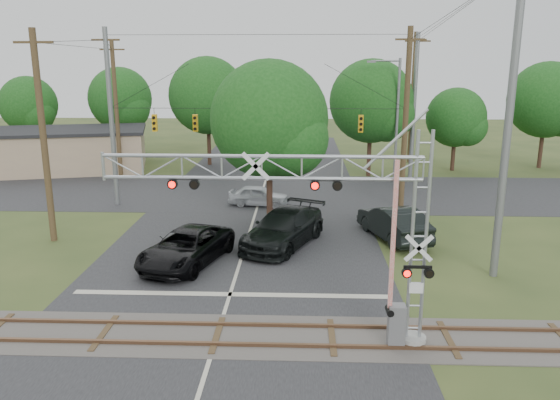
{
  "coord_description": "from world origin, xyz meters",
  "views": [
    {
      "loc": [
        2.88,
        -15.21,
        9.23
      ],
      "look_at": [
        1.98,
        7.5,
        3.55
      ],
      "focal_mm": 35.0,
      "sensor_mm": 36.0,
      "label": 1
    }
  ],
  "objects_px": {
    "car_dark": "(284,228)",
    "pickup_black": "(186,247)",
    "traffic_signal_span": "(271,120)",
    "crossing_gantry": "(322,216)",
    "streetlight": "(395,115)",
    "sedan_silver": "(259,196)",
    "commercial_building": "(54,150)"
  },
  "relations": [
    {
      "from": "sedan_silver",
      "to": "crossing_gantry",
      "type": "bearing_deg",
      "value": -162.1
    },
    {
      "from": "crossing_gantry",
      "to": "traffic_signal_span",
      "type": "bearing_deg",
      "value": 98.25
    },
    {
      "from": "car_dark",
      "to": "crossing_gantry",
      "type": "bearing_deg",
      "value": -57.77
    },
    {
      "from": "car_dark",
      "to": "pickup_black",
      "type": "bearing_deg",
      "value": -123.28
    },
    {
      "from": "car_dark",
      "to": "commercial_building",
      "type": "height_order",
      "value": "commercial_building"
    },
    {
      "from": "traffic_signal_span",
      "to": "commercial_building",
      "type": "xyz_separation_m",
      "value": [
        -19.89,
        11.8,
        -3.87
      ]
    },
    {
      "from": "crossing_gantry",
      "to": "traffic_signal_span",
      "type": "xyz_separation_m",
      "value": [
        -2.66,
        18.36,
        1.22
      ]
    },
    {
      "from": "car_dark",
      "to": "commercial_building",
      "type": "bearing_deg",
      "value": 160.07
    },
    {
      "from": "traffic_signal_span",
      "to": "streetlight",
      "type": "distance_m",
      "value": 11.75
    },
    {
      "from": "traffic_signal_span",
      "to": "sedan_silver",
      "type": "bearing_deg",
      "value": 170.97
    },
    {
      "from": "crossing_gantry",
      "to": "pickup_black",
      "type": "xyz_separation_m",
      "value": [
        -6.08,
        7.35,
        -3.66
      ]
    },
    {
      "from": "crossing_gantry",
      "to": "commercial_building",
      "type": "relative_size",
      "value": 0.62
    },
    {
      "from": "pickup_black",
      "to": "car_dark",
      "type": "xyz_separation_m",
      "value": [
        4.5,
        2.95,
        0.1
      ]
    },
    {
      "from": "sedan_silver",
      "to": "streetlight",
      "type": "bearing_deg",
      "value": -46.95
    },
    {
      "from": "pickup_black",
      "to": "commercial_building",
      "type": "height_order",
      "value": "commercial_building"
    },
    {
      "from": "traffic_signal_span",
      "to": "streetlight",
      "type": "relative_size",
      "value": 2.0
    },
    {
      "from": "crossing_gantry",
      "to": "car_dark",
      "type": "bearing_deg",
      "value": 98.71
    },
    {
      "from": "crossing_gantry",
      "to": "commercial_building",
      "type": "bearing_deg",
      "value": 126.78
    },
    {
      "from": "traffic_signal_span",
      "to": "sedan_silver",
      "type": "height_order",
      "value": "traffic_signal_span"
    },
    {
      "from": "crossing_gantry",
      "to": "car_dark",
      "type": "xyz_separation_m",
      "value": [
        -1.58,
        10.3,
        -3.56
      ]
    },
    {
      "from": "commercial_building",
      "to": "streetlight",
      "type": "distance_m",
      "value": 29.58
    },
    {
      "from": "crossing_gantry",
      "to": "sedan_silver",
      "type": "distance_m",
      "value": 19.21
    },
    {
      "from": "pickup_black",
      "to": "commercial_building",
      "type": "distance_m",
      "value": 28.16
    },
    {
      "from": "car_dark",
      "to": "sedan_silver",
      "type": "xyz_separation_m",
      "value": [
        -1.94,
        8.2,
        -0.25
      ]
    },
    {
      "from": "crossing_gantry",
      "to": "pickup_black",
      "type": "distance_m",
      "value": 10.22
    },
    {
      "from": "sedan_silver",
      "to": "car_dark",
      "type": "bearing_deg",
      "value": -159.55
    },
    {
      "from": "pickup_black",
      "to": "streetlight",
      "type": "xyz_separation_m",
      "value": [
        12.56,
        18.39,
        4.58
      ]
    },
    {
      "from": "crossing_gantry",
      "to": "streetlight",
      "type": "height_order",
      "value": "streetlight"
    },
    {
      "from": "traffic_signal_span",
      "to": "car_dark",
      "type": "distance_m",
      "value": 9.44
    },
    {
      "from": "car_dark",
      "to": "commercial_building",
      "type": "distance_m",
      "value": 28.9
    },
    {
      "from": "traffic_signal_span",
      "to": "streetlight",
      "type": "bearing_deg",
      "value": 38.92
    },
    {
      "from": "commercial_building",
      "to": "streetlight",
      "type": "relative_size",
      "value": 1.78
    }
  ]
}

